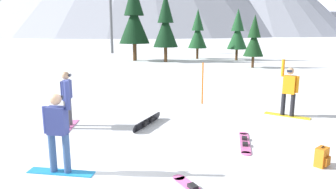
# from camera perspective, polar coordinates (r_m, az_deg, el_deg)

# --- Properties ---
(ground_plane) EXTENTS (800.00, 800.00, 0.00)m
(ground_plane) POSITION_cam_1_polar(r_m,az_deg,el_deg) (7.07, -11.18, -13.76)
(ground_plane) COLOR white
(snowboarder_foreground) EXTENTS (1.49, 0.64, 2.02)m
(snowboarder_foreground) POSITION_cam_1_polar(r_m,az_deg,el_deg) (6.94, -19.61, -6.24)
(snowboarder_foreground) COLOR #1E8CD8
(snowboarder_foreground) RESTS_ON ground_plane
(snowboarder_midground) EXTENTS (0.88, 1.45, 1.77)m
(snowboarder_midground) POSITION_cam_1_polar(r_m,az_deg,el_deg) (10.15, -18.10, -0.62)
(snowboarder_midground) COLOR pink
(snowboarder_midground) RESTS_ON ground_plane
(snowboarder_background) EXTENTS (1.59, 0.56, 2.01)m
(snowboarder_background) POSITION_cam_1_polar(r_m,az_deg,el_deg) (11.70, 21.37, 0.77)
(snowboarder_background) COLOR yellow
(snowboarder_background) RESTS_ON ground_plane
(loose_snowboard_far_spare) EXTENTS (0.15, 1.86, 0.26)m
(loose_snowboard_far_spare) POSITION_cam_1_polar(r_m,az_deg,el_deg) (10.01, -3.76, -5.02)
(loose_snowboard_far_spare) COLOR black
(loose_snowboard_far_spare) RESTS_ON ground_plane
(loose_snowboard_near_right) EXTENTS (0.64, 1.82, 0.09)m
(loose_snowboard_near_right) POSITION_cam_1_polar(r_m,az_deg,el_deg) (8.79, 13.95, -8.53)
(loose_snowboard_near_right) COLOR pink
(loose_snowboard_near_right) RESTS_ON ground_plane
(backpack_orange) EXTENTS (0.35, 0.37, 0.47)m
(backpack_orange) POSITION_cam_1_polar(r_m,az_deg,el_deg) (7.92, 26.50, -10.30)
(backpack_orange) COLOR orange
(backpack_orange) RESTS_ON ground_plane
(trail_marker_pole) EXTENTS (0.06, 0.06, 1.72)m
(trail_marker_pole) POSITION_cam_1_polar(r_m,az_deg,el_deg) (12.83, 6.38, 2.03)
(trail_marker_pole) COLOR orange
(trail_marker_pole) RESTS_ON ground_plane
(pine_tree_broad) EXTENTS (2.34, 2.34, 6.45)m
(pine_tree_broad) POSITION_cam_1_polar(r_m,az_deg,el_deg) (29.74, -0.45, 12.76)
(pine_tree_broad) COLOR #472D19
(pine_tree_broad) RESTS_ON ground_plane
(pine_tree_leaning) EXTENTS (2.00, 2.00, 5.11)m
(pine_tree_leaning) POSITION_cam_1_polar(r_m,az_deg,el_deg) (32.31, 12.68, 11.11)
(pine_tree_leaning) COLOR #472D19
(pine_tree_leaning) RESTS_ON ground_plane
(pine_tree_young) EXTENTS (3.01, 3.01, 7.72)m
(pine_tree_young) POSITION_cam_1_polar(r_m,az_deg,el_deg) (31.30, -6.27, 13.92)
(pine_tree_young) COLOR #472D19
(pine_tree_young) RESTS_ON ground_plane
(pine_tree_slender) EXTENTS (1.99, 1.99, 5.17)m
(pine_tree_slender) POSITION_cam_1_polar(r_m,az_deg,el_deg) (33.19, 5.49, 11.41)
(pine_tree_slender) COLOR #472D19
(pine_tree_slender) RESTS_ON ground_plane
(pine_tree_tall) EXTENTS (1.60, 1.60, 4.24)m
(pine_tree_tall) POSITION_cam_1_polar(r_m,az_deg,el_deg) (26.13, 15.55, 9.83)
(pine_tree_tall) COLOR #472D19
(pine_tree_tall) RESTS_ON ground_plane
(ski_lift_tower) EXTENTS (3.68, 0.36, 10.28)m
(ski_lift_tower) POSITION_cam_1_polar(r_m,az_deg,el_deg) (41.89, -10.53, 15.61)
(ski_lift_tower) COLOR #595B60
(ski_lift_tower) RESTS_ON ground_plane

